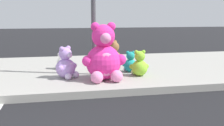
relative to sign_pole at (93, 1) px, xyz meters
The scene contains 8 objects.
sidewalk 2.19m from the sign_pole, 141.29° to the left, with size 28.00×4.40×0.15m, color #9E9B93.
sign_pole is the anchor object (origin of this frame).
plush_pink_large 1.35m from the sign_pole, 77.33° to the right, with size 0.95×0.84×1.23m.
plush_teal 1.75m from the sign_pole, ahead, with size 0.40×0.35×0.52m.
plush_brown 1.67m from the sign_pole, 48.80° to the left, with size 0.53×0.51×0.73m.
plush_lavender 1.58m from the sign_pole, 159.54° to the right, with size 0.51×0.51×0.71m.
plush_lime 1.80m from the sign_pole, 19.48° to the right, with size 0.46×0.41×0.60m.
plush_white 1.83m from the sign_pole, 132.34° to the left, with size 0.37×0.39×0.52m.
Camera 1 is at (0.15, -1.78, 1.54)m, focal length 43.23 mm.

